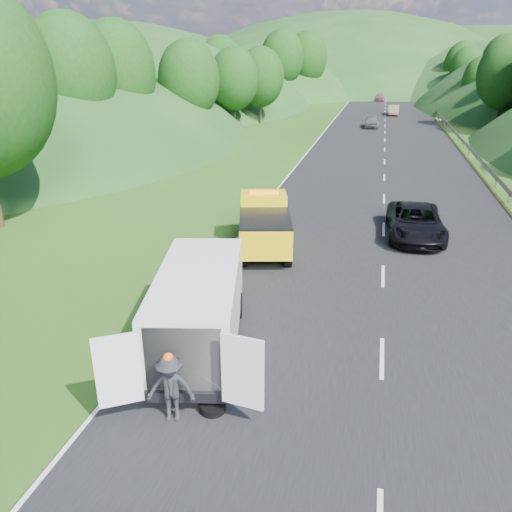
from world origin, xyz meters
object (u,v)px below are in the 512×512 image
(tow_truck, at_px, (264,224))
(suitcase, at_px, (181,286))
(worker, at_px, (173,419))
(spare_tire, at_px, (213,411))
(passing_suv, at_px, (414,237))
(child, at_px, (231,314))
(white_van, at_px, (199,304))
(woman, at_px, (220,305))

(tow_truck, relative_size, suitcase, 10.82)
(worker, distance_m, spare_tire, 1.00)
(worker, xyz_separation_m, suitcase, (-2.41, 6.64, 0.28))
(spare_tire, bearing_deg, passing_suv, 69.23)
(passing_suv, bearing_deg, spare_tire, -112.96)
(child, bearing_deg, suitcase, 179.79)
(child, distance_m, spare_tire, 5.00)
(worker, height_order, passing_suv, worker)
(suitcase, relative_size, spare_tire, 0.84)
(white_van, bearing_deg, suitcase, 108.36)
(tow_truck, xyz_separation_m, worker, (0.40, -11.79, -1.21))
(tow_truck, bearing_deg, woman, -107.46)
(suitcase, bearing_deg, spare_tire, -61.96)
(woman, relative_size, suitcase, 3.02)
(worker, height_order, suitcase, worker)
(woman, xyz_separation_m, passing_suv, (7.08, 9.06, 0.00))
(tow_truck, relative_size, white_van, 0.81)
(white_van, bearing_deg, passing_suv, 47.54)
(suitcase, bearing_deg, worker, -70.05)
(tow_truck, height_order, woman, tow_truck)
(worker, relative_size, suitcase, 3.15)
(worker, bearing_deg, passing_suv, 53.82)
(child, height_order, spare_tire, child)
(spare_tire, bearing_deg, child, 100.92)
(woman, relative_size, passing_suv, 0.31)
(tow_truck, relative_size, worker, 3.43)
(white_van, relative_size, woman, 4.43)
(white_van, relative_size, suitcase, 13.38)
(passing_suv, bearing_deg, suitcase, -138.22)
(suitcase, distance_m, passing_suv, 12.20)
(white_van, distance_m, child, 2.56)
(tow_truck, bearing_deg, white_van, -104.67)
(white_van, height_order, child, white_van)
(tow_truck, xyz_separation_m, child, (0.29, -6.35, -1.21))
(tow_truck, distance_m, white_van, 8.46)
(worker, xyz_separation_m, passing_suv, (6.37, 15.11, 0.00))
(woman, bearing_deg, suitcase, 71.03)
(worker, relative_size, passing_suv, 0.32)
(spare_tire, distance_m, passing_suv, 15.58)
(tow_truck, height_order, suitcase, tow_truck)
(woman, relative_size, child, 1.63)
(tow_truck, distance_m, worker, 11.86)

